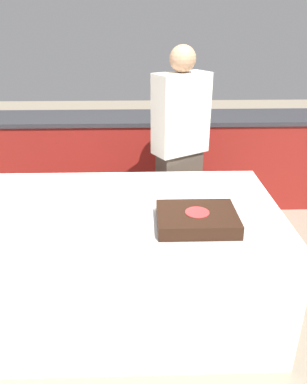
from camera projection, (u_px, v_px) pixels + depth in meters
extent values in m
plane|color=gray|center=(120.00, 305.00, 2.57)|extent=(14.00, 14.00, 0.00)
cube|color=maroon|center=(127.00, 162.00, 3.87)|extent=(4.40, 0.55, 0.88)
cube|color=#2D2D33|center=(125.00, 118.00, 3.68)|extent=(4.40, 0.58, 0.04)
cube|color=white|center=(118.00, 260.00, 2.41)|extent=(1.97, 1.13, 0.76)
cube|color=#B7B2AD|center=(197.00, 225.00, 2.06)|extent=(0.47, 0.38, 0.00)
cube|color=black|center=(197.00, 219.00, 2.04)|extent=(0.43, 0.34, 0.08)
cylinder|color=red|center=(197.00, 212.00, 2.02)|extent=(0.13, 0.13, 0.00)
cylinder|color=white|center=(5.00, 208.00, 2.19)|extent=(0.23, 0.23, 0.05)
cylinder|color=white|center=(184.00, 198.00, 2.36)|extent=(0.21, 0.21, 0.00)
cube|color=white|center=(137.00, 245.00, 1.86)|extent=(0.16, 0.09, 0.02)
cube|color=#4C4238|center=(178.00, 200.00, 3.12)|extent=(0.39, 0.32, 0.84)
cube|color=silver|center=(181.00, 114.00, 2.82)|extent=(0.46, 0.38, 0.60)
sphere|color=tan|center=(183.00, 59.00, 2.65)|extent=(0.19, 0.19, 0.19)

